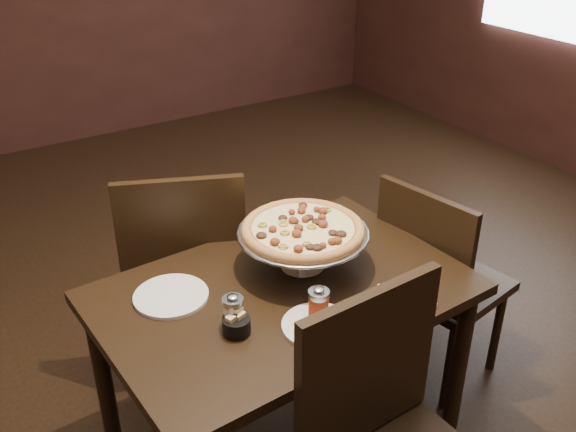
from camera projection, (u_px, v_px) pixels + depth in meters
room at (308, 75)px, 1.89m from camera, size 6.04×7.04×2.84m
dining_table at (283, 312)px, 2.13m from camera, size 1.22×0.84×0.74m
pizza_stand at (303, 230)px, 2.12m from camera, size 0.44×0.44×0.18m
parmesan_shaker at (233, 311)px, 1.89m from camera, size 0.06×0.06×0.11m
pepper_flake_shaker at (319, 304)px, 1.92m from camera, size 0.07×0.07×0.11m
packet_caddy at (236, 325)px, 1.87m from camera, size 0.08×0.08×0.07m
napkin_stack at (407, 296)px, 2.03m from camera, size 0.18×0.18×0.02m
plate_left at (171, 296)px, 2.04m from camera, size 0.24×0.24×0.01m
plate_near at (318, 326)px, 1.90m from camera, size 0.22×0.22×0.01m
serving_spatula at (326, 246)px, 2.04m from camera, size 0.13×0.13×0.02m
chair_far at (186, 268)px, 2.54m from camera, size 0.61×0.61×0.99m
chair_side at (436, 278)px, 2.56m from camera, size 0.49×0.49×0.92m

